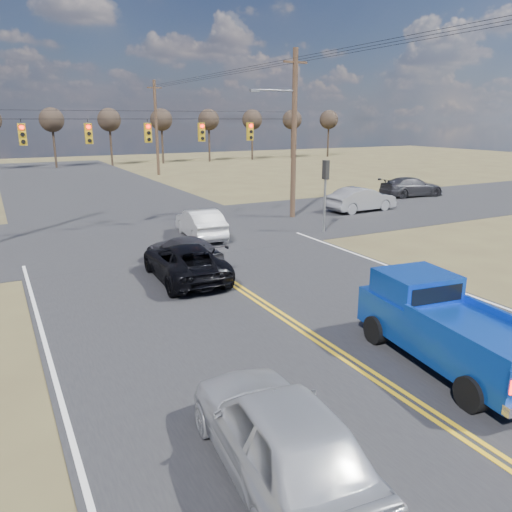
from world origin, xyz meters
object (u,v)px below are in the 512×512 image
pickup_truck (446,326)px  cross_car_east_near (361,199)px  white_car_queue (201,223)px  cross_car_east_far (412,187)px  black_suv (185,262)px  silver_suv (280,434)px  dgrey_car_queue (184,252)px

pickup_truck → cross_car_east_near: pickup_truck is taller
white_car_queue → cross_car_east_far: cross_car_east_far is taller
cross_car_east_near → cross_car_east_far: size_ratio=0.93×
pickup_truck → cross_car_east_far: (20.03, 21.39, -0.23)m
cross_car_east_near → white_car_queue: bearing=97.1°
black_suv → cross_car_east_far: (23.43, 11.83, 0.06)m
cross_car_east_far → silver_suv: bearing=138.3°
silver_suv → cross_car_east_far: 34.62m
black_suv → white_car_queue: white_car_queue is taller
dgrey_car_queue → cross_car_east_far: (22.87, 10.18, 0.12)m
pickup_truck → silver_suv: bearing=-156.7°
cross_car_east_near → cross_car_east_far: bearing=-69.5°
black_suv → cross_car_east_near: size_ratio=1.04×
silver_suv → cross_car_east_near: 26.64m
cross_car_east_far → black_suv: bearing=123.3°
pickup_truck → cross_car_east_near: bearing=63.2°
silver_suv → cross_car_east_near: size_ratio=1.01×
black_suv → dgrey_car_queue: 1.74m
black_suv → silver_suv: bearing=80.5°
pickup_truck → black_suv: bearing=116.8°
pickup_truck → black_suv: (-3.40, 9.56, -0.29)m
black_suv → white_car_queue: size_ratio=1.10×
black_suv → pickup_truck: bearing=112.1°
silver_suv → cross_car_east_far: size_ratio=0.94×
pickup_truck → white_car_queue: size_ratio=1.23×
pickup_truck → cross_car_east_near: 21.73m
black_suv → dgrey_car_queue: size_ratio=1.14×
black_suv → dgrey_car_queue: bearing=-106.5°
dgrey_car_queue → cross_car_east_near: cross_car_east_near is taller
white_car_queue → cross_car_east_far: bearing=-159.0°
dgrey_car_queue → black_suv: bearing=62.0°
pickup_truck → cross_car_east_far: 29.30m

